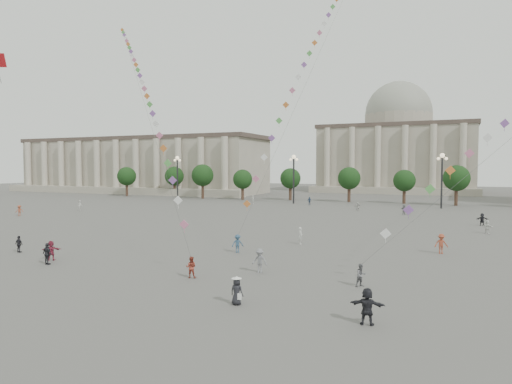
% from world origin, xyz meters
% --- Properties ---
extents(ground, '(360.00, 360.00, 0.00)m').
position_xyz_m(ground, '(0.00, 0.00, 0.00)').
color(ground, '#504E4B').
rests_on(ground, ground).
extents(hall_west, '(84.00, 26.22, 17.20)m').
position_xyz_m(hall_west, '(-75.00, 93.89, 8.43)').
color(hall_west, gray).
rests_on(hall_west, ground).
extents(hall_central, '(48.30, 34.30, 35.50)m').
position_xyz_m(hall_central, '(0.00, 129.22, 14.23)').
color(hall_central, gray).
rests_on(hall_central, ground).
extents(tree_row, '(137.12, 5.12, 8.00)m').
position_xyz_m(tree_row, '(0.00, 78.00, 5.39)').
color(tree_row, '#332319').
rests_on(tree_row, ground).
extents(lamp_post_far_west, '(2.00, 0.90, 10.65)m').
position_xyz_m(lamp_post_far_west, '(-45.00, 70.00, 7.35)').
color(lamp_post_far_west, '#262628').
rests_on(lamp_post_far_west, ground).
extents(lamp_post_mid_west, '(2.00, 0.90, 10.65)m').
position_xyz_m(lamp_post_mid_west, '(-15.00, 70.00, 7.35)').
color(lamp_post_mid_west, '#262628').
rests_on(lamp_post_mid_west, ground).
extents(lamp_post_mid_east, '(2.00, 0.90, 10.65)m').
position_xyz_m(lamp_post_mid_east, '(15.00, 70.00, 7.35)').
color(lamp_post_mid_east, '#262628').
rests_on(lamp_post_mid_east, ground).
extents(person_crowd_0, '(1.03, 0.99, 1.72)m').
position_xyz_m(person_crowd_0, '(-10.65, 67.56, 0.86)').
color(person_crowd_0, navy).
rests_on(person_crowd_0, ground).
extents(person_crowd_1, '(1.17, 1.16, 1.90)m').
position_xyz_m(person_crowd_1, '(-46.20, 39.47, 0.95)').
color(person_crowd_1, white).
rests_on(person_crowd_1, ground).
extents(person_crowd_2, '(1.24, 1.29, 1.77)m').
position_xyz_m(person_crowd_2, '(-48.04, 28.12, 0.88)').
color(person_crowd_2, '#9B452A').
rests_on(person_crowd_2, ground).
extents(person_crowd_3, '(1.82, 0.71, 1.92)m').
position_xyz_m(person_crowd_3, '(13.38, -1.17, 0.96)').
color(person_crowd_3, '#222228').
rests_on(person_crowd_3, ground).
extents(person_crowd_4, '(1.30, 1.27, 1.49)m').
position_xyz_m(person_crowd_4, '(0.95, 59.81, 0.74)').
color(person_crowd_4, silver).
rests_on(person_crowd_4, ground).
extents(person_crowd_6, '(1.23, 0.74, 1.86)m').
position_xyz_m(person_crowd_6, '(3.83, 7.15, 0.93)').
color(person_crowd_6, slate).
rests_on(person_crowd_6, ground).
extents(person_crowd_7, '(1.36, 1.43, 1.62)m').
position_xyz_m(person_crowd_7, '(21.05, 36.94, 0.81)').
color(person_crowd_7, silver).
rests_on(person_crowd_7, ground).
extents(person_crowd_8, '(1.36, 1.03, 1.86)m').
position_xyz_m(person_crowd_8, '(16.31, 20.89, 0.93)').
color(person_crowd_8, '#984029').
rests_on(person_crowd_8, ground).
extents(person_crowd_9, '(1.67, 0.88, 1.72)m').
position_xyz_m(person_crowd_9, '(20.87, 44.78, 0.86)').
color(person_crowd_9, black).
rests_on(person_crowd_9, ground).
extents(person_crowd_10, '(0.69, 0.77, 1.76)m').
position_xyz_m(person_crowd_10, '(-23.15, 66.49, 0.88)').
color(person_crowd_10, silver).
rests_on(person_crowd_10, ground).
extents(person_crowd_12, '(1.54, 1.36, 1.69)m').
position_xyz_m(person_crowd_12, '(9.58, 55.62, 0.85)').
color(person_crowd_12, slate).
rests_on(person_crowd_12, ground).
extents(person_crowd_13, '(0.66, 0.77, 1.78)m').
position_xyz_m(person_crowd_13, '(2.70, 20.63, 0.89)').
color(person_crowd_13, silver).
rests_on(person_crowd_13, ground).
extents(tourist_1, '(0.94, 0.42, 1.58)m').
position_xyz_m(tourist_1, '(-20.19, 5.58, 0.79)').
color(tourist_1, black).
rests_on(tourist_1, ground).
extents(tourist_2, '(1.59, 1.32, 1.71)m').
position_xyz_m(tourist_2, '(-14.49, 4.15, 0.85)').
color(tourist_2, maroon).
rests_on(tourist_2, ground).
extents(tourist_4, '(1.10, 0.58, 1.80)m').
position_xyz_m(tourist_4, '(-13.38, 2.75, 0.90)').
color(tourist_4, black).
rests_on(tourist_4, ground).
extents(kite_flyer_0, '(0.93, 0.83, 1.57)m').
position_xyz_m(kite_flyer_0, '(-0.11, 3.67, 0.79)').
color(kite_flyer_0, maroon).
rests_on(kite_flyer_0, ground).
extents(kite_flyer_1, '(1.26, 1.18, 1.71)m').
position_xyz_m(kite_flyer_1, '(-1.29, 13.83, 0.86)').
color(kite_flyer_1, '#2D4A66').
rests_on(kite_flyer_1, ground).
extents(kite_flyer_2, '(0.95, 0.95, 1.55)m').
position_xyz_m(kite_flyer_2, '(11.69, 6.21, 0.78)').
color(kite_flyer_2, slate).
rests_on(kite_flyer_2, ground).
extents(hat_person, '(0.81, 0.60, 1.69)m').
position_xyz_m(hat_person, '(5.77, -0.80, 0.85)').
color(hat_person, black).
rests_on(hat_person, ground).
extents(kite_train_west, '(40.90, 41.69, 68.47)m').
position_xyz_m(kite_train_west, '(-21.78, 26.04, 19.73)').
color(kite_train_west, '#3F3F3F').
rests_on(kite_train_west, ground).
extents(kite_train_mid, '(3.80, 46.75, 67.82)m').
position_xyz_m(kite_train_mid, '(0.35, 38.86, 27.82)').
color(kite_train_mid, '#3F3F3F').
rests_on(kite_train_mid, ground).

